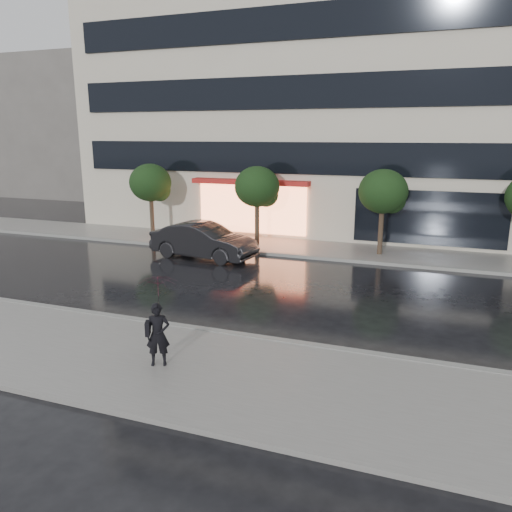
% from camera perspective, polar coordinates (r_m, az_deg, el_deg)
% --- Properties ---
extents(ground, '(120.00, 120.00, 0.00)m').
position_cam_1_polar(ground, '(15.01, -2.24, -7.70)').
color(ground, black).
rests_on(ground, ground).
extents(sidewalk_near, '(60.00, 4.50, 0.12)m').
position_cam_1_polar(sidewalk_near, '(12.31, -8.15, -12.58)').
color(sidewalk_near, slate).
rests_on(sidewalk_near, ground).
extents(sidewalk_far, '(60.00, 3.50, 0.12)m').
position_cam_1_polar(sidewalk_far, '(24.38, 6.96, 0.80)').
color(sidewalk_far, slate).
rests_on(sidewalk_far, ground).
extents(curb_near, '(60.00, 0.25, 0.14)m').
position_cam_1_polar(curb_near, '(14.14, -3.80, -8.82)').
color(curb_near, gray).
rests_on(curb_near, ground).
extents(curb_far, '(60.00, 0.25, 0.14)m').
position_cam_1_polar(curb_far, '(22.72, 5.94, -0.11)').
color(curb_far, gray).
rests_on(curb_far, ground).
extents(office_building, '(30.00, 12.76, 18.00)m').
position_cam_1_polar(office_building, '(31.53, 10.92, 19.93)').
color(office_building, beige).
rests_on(office_building, ground).
extents(bg_building_left, '(14.00, 10.00, 12.00)m').
position_cam_1_polar(bg_building_left, '(51.25, -21.04, 13.46)').
color(bg_building_left, '#59544F').
rests_on(bg_building_left, ground).
extents(tree_far_west, '(2.20, 2.20, 3.99)m').
position_cam_1_polar(tree_far_west, '(27.15, -11.84, 8.05)').
color(tree_far_west, '#33261C').
rests_on(tree_far_west, ground).
extents(tree_mid_west, '(2.20, 2.20, 3.99)m').
position_cam_1_polar(tree_mid_west, '(24.52, 0.28, 7.76)').
color(tree_mid_west, '#33261C').
rests_on(tree_mid_west, ground).
extents(tree_mid_east, '(2.20, 2.20, 3.99)m').
position_cam_1_polar(tree_mid_east, '(23.19, 14.47, 6.98)').
color(tree_mid_east, '#33261C').
rests_on(tree_mid_east, ground).
extents(parked_car, '(5.07, 2.35, 1.61)m').
position_cam_1_polar(parked_car, '(22.62, -6.03, 1.74)').
color(parked_car, black).
rests_on(parked_car, ground).
extents(pedestrian_with_umbrella, '(1.20, 1.21, 2.20)m').
position_cam_1_polar(pedestrian_with_umbrella, '(11.89, -11.13, -5.71)').
color(pedestrian_with_umbrella, black).
rests_on(pedestrian_with_umbrella, sidewalk_near).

